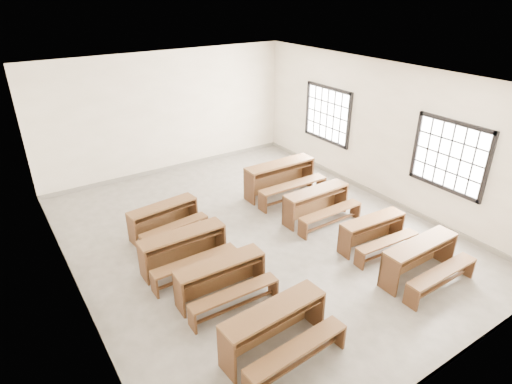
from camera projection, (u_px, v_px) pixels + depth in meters
room at (260, 136)px, 7.97m from camera, size 8.50×8.50×3.20m
desk_set_0 at (276, 327)px, 5.92m from camera, size 1.66×0.93×0.72m
desk_set_1 at (222, 278)px, 6.96m from camera, size 1.53×0.82×0.68m
desk_set_2 at (184, 248)px, 7.70m from camera, size 1.57×0.82×0.71m
desk_set_3 at (165, 217)px, 8.77m from camera, size 1.52×0.91×0.65m
desk_set_4 at (421, 258)px, 7.43m from camera, size 1.57×0.82×0.70m
desk_set_5 at (373, 231)px, 8.32m from camera, size 1.44×0.81×0.63m
desk_set_6 at (317, 202)px, 9.31m from camera, size 1.57×0.83×0.70m
desk_set_7 at (281, 176)px, 10.40m from camera, size 1.80×0.94×0.81m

